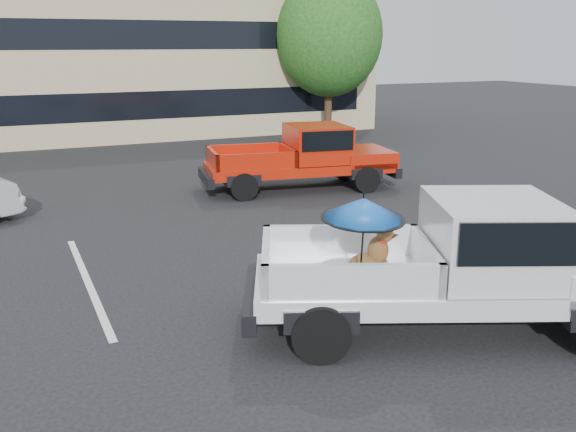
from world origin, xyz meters
The scene contains 8 objects.
ground centered at (0.00, 0.00, 0.00)m, with size 90.00×90.00×0.00m, color black.
stripe_left centered at (-3.00, 2.00, 0.00)m, with size 0.12×5.00×0.01m, color silver.
stripe_right centered at (3.00, 2.00, 0.00)m, with size 0.12×5.00×0.01m, color silver.
motel_building centered at (2.00, 20.99, 3.21)m, with size 20.40×8.40×6.30m.
tree_right centered at (9.00, 16.00, 4.21)m, with size 4.46×4.46×6.78m.
tree_back centered at (6.00, 24.00, 4.41)m, with size 4.68×4.68×7.11m.
silver_pickup centered at (1.67, -2.13, 1.05)m, with size 6.00×4.06×2.06m.
red_pickup centered at (3.66, 6.87, 0.96)m, with size 5.52×2.62×1.75m.
Camera 1 is at (-4.13, -8.67, 3.92)m, focal length 40.00 mm.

